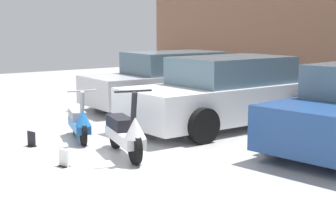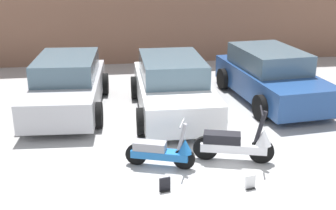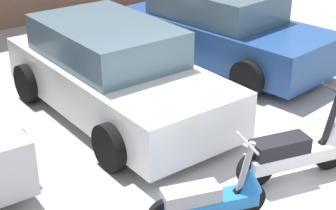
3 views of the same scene
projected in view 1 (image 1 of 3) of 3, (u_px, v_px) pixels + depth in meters
The scene contains 7 objects.
ground_plane at pixel (67, 153), 8.40m from camera, with size 28.00×28.00×0.00m, color #B2B2B2.
scooter_front_left at pixel (80, 122), 9.26m from camera, with size 1.33×0.68×0.96m.
scooter_front_right at pixel (126, 132), 8.11m from camera, with size 1.56×0.74×1.12m.
car_rear_left at pixel (167, 81), 12.99m from camera, with size 2.16×4.18×1.39m.
car_rear_center at pixel (225, 93), 10.49m from camera, with size 2.05×4.20×1.42m.
placard_near_left_scooter at pixel (31, 140), 8.83m from camera, with size 0.20×0.15×0.26m.
placard_near_right_scooter at pixel (64, 159), 7.58m from camera, with size 0.20×0.15×0.26m.
Camera 1 is at (7.51, -3.63, 2.08)m, focal length 55.00 mm.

